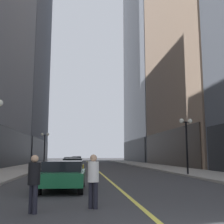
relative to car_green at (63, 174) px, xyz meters
name	(u,v)px	position (x,y,z in m)	size (l,w,h in m)	color
ground_plane	(93,166)	(2.64, 26.00, -0.72)	(200.00, 200.00, 0.00)	#38383A
sidewalk_left	(32,166)	(-5.61, 26.00, -0.64)	(4.50, 78.00, 0.15)	#9E9991
sidewalk_right	(151,166)	(10.89, 26.00, -0.64)	(4.50, 78.00, 0.15)	#9E9991
lane_centre_stripe	(93,166)	(2.64, 26.00, -0.72)	(0.16, 70.00, 0.01)	#E5D64C
building_right_mid	(194,16)	(18.15, 25.50, 22.28)	(10.23, 24.00, 46.21)	gray
building_right_far	(157,36)	(19.46, 51.00, 30.23)	(12.82, 26.00, 62.07)	slate
car_green	(63,174)	(0.00, 0.00, 0.00)	(2.11, 4.17, 1.32)	#196038
car_yellow	(73,166)	(0.17, 10.62, 0.00)	(1.78, 4.51, 1.32)	yellow
car_white	(71,163)	(-0.16, 19.06, 0.00)	(1.86, 4.04, 1.32)	silver
car_blue	(71,161)	(-0.40, 25.62, 0.00)	(1.88, 4.36, 1.32)	navy
car_silver	(77,160)	(0.28, 35.10, 0.00)	(1.83, 4.11, 1.32)	#B7B7BC
car_black	(77,159)	(0.30, 44.33, 0.00)	(1.85, 4.07, 1.32)	black
pedestrian_in_black_coat	(34,179)	(-0.53, -5.10, 0.21)	(0.48, 0.48, 1.60)	black
pedestrian_in_white_shirt	(93,177)	(1.15, -4.57, 0.22)	(0.46, 0.46, 1.62)	black
street_lamp_left_far	(45,142)	(-3.76, 23.66, 2.54)	(1.06, 0.36, 4.43)	black
street_lamp_right_mid	(186,134)	(9.04, 7.72, 2.54)	(1.06, 0.36, 4.43)	black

